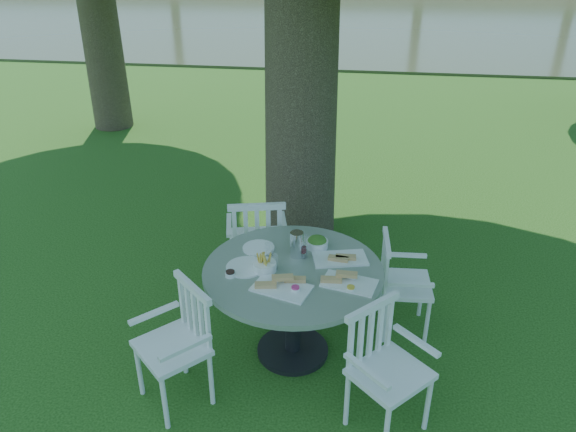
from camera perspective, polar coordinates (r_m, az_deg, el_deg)
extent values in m
plane|color=#133C0C|center=(4.96, -0.32, -9.81)|extent=(140.00, 140.00, 0.00)
cylinder|color=black|center=(4.56, 0.48, -13.42)|extent=(0.56, 0.56, 0.04)
cylinder|color=black|center=(4.33, 0.50, -9.72)|extent=(0.12, 0.12, 0.70)
cylinder|color=gray|center=(4.11, 0.52, -5.62)|extent=(1.32, 1.32, 0.04)
cylinder|color=white|center=(4.65, 13.94, -10.47)|extent=(0.03, 0.03, 0.42)
cylinder|color=white|center=(4.95, 13.37, -7.84)|extent=(0.03, 0.03, 0.42)
cylinder|color=white|center=(4.61, 9.78, -10.41)|extent=(0.03, 0.03, 0.42)
cylinder|color=white|center=(4.90, 9.49, -7.75)|extent=(0.03, 0.03, 0.42)
cube|color=white|center=(4.64, 11.91, -6.83)|extent=(0.41, 0.45, 0.04)
cube|color=white|center=(4.52, 9.81, -4.74)|extent=(0.06, 0.43, 0.43)
cylinder|color=white|center=(5.34, -0.93, -3.77)|extent=(0.04, 0.04, 0.47)
cylinder|color=white|center=(5.33, -5.45, -3.96)|extent=(0.04, 0.04, 0.47)
cylinder|color=white|center=(5.02, -0.60, -6.01)|extent=(0.04, 0.04, 0.47)
cylinder|color=white|center=(5.01, -5.43, -6.22)|extent=(0.04, 0.04, 0.47)
cube|color=white|center=(5.04, -3.18, -2.49)|extent=(0.57, 0.54, 0.04)
cube|color=white|center=(4.74, -3.14, -1.45)|extent=(0.48, 0.15, 0.48)
cylinder|color=white|center=(4.23, -14.88, -14.88)|extent=(0.04, 0.04, 0.44)
cylinder|color=white|center=(3.96, -12.41, -18.07)|extent=(0.04, 0.04, 0.44)
cylinder|color=white|center=(4.33, -10.56, -13.16)|extent=(0.04, 0.04, 0.44)
cylinder|color=white|center=(4.07, -7.82, -16.11)|extent=(0.04, 0.04, 0.44)
cube|color=white|center=(3.98, -11.76, -12.98)|extent=(0.61, 0.61, 0.04)
cube|color=white|center=(3.92, -9.48, -9.65)|extent=(0.35, 0.34, 0.45)
cylinder|color=white|center=(3.98, 14.01, -18.02)|extent=(0.04, 0.04, 0.44)
cylinder|color=white|center=(3.92, 6.01, -18.05)|extent=(0.04, 0.04, 0.44)
cylinder|color=white|center=(4.13, 10.12, -15.48)|extent=(0.04, 0.04, 0.44)
cube|color=white|center=(3.78, 10.35, -15.52)|extent=(0.61, 0.61, 0.04)
cube|color=white|center=(3.74, 8.38, -11.67)|extent=(0.34, 0.35, 0.45)
cube|color=white|center=(3.89, -0.66, -7.34)|extent=(0.44, 0.34, 0.01)
cube|color=white|center=(3.96, 6.25, -6.80)|extent=(0.42, 0.30, 0.01)
cube|color=white|center=(4.22, 5.30, -4.33)|extent=(0.44, 0.31, 0.02)
cylinder|color=white|center=(4.12, -4.33, -5.20)|extent=(0.29, 0.29, 0.01)
cylinder|color=white|center=(4.35, -3.01, -3.26)|extent=(0.25, 0.25, 0.01)
cylinder|color=white|center=(4.07, -2.39, -5.15)|extent=(0.17, 0.17, 0.07)
cylinder|color=white|center=(4.36, 2.97, -2.84)|extent=(0.17, 0.17, 0.06)
cylinder|color=silver|center=(4.20, 0.89, -2.90)|extent=(0.10, 0.10, 0.20)
cylinder|color=white|center=(4.20, 1.54, -3.12)|extent=(0.07, 0.07, 0.18)
cylinder|color=white|center=(4.24, -1.90, -3.39)|extent=(0.06, 0.06, 0.10)
cylinder|color=white|center=(4.07, -1.54, -4.71)|extent=(0.07, 0.07, 0.12)
cylinder|color=white|center=(3.86, 0.75, -7.50)|extent=(0.07, 0.07, 0.03)
cylinder|color=white|center=(3.89, 6.38, -7.43)|extent=(0.06, 0.06, 0.03)
cylinder|color=white|center=(4.01, 6.56, -6.19)|extent=(0.07, 0.07, 0.03)
cylinder|color=white|center=(4.03, -5.88, -5.92)|extent=(0.07, 0.07, 0.03)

